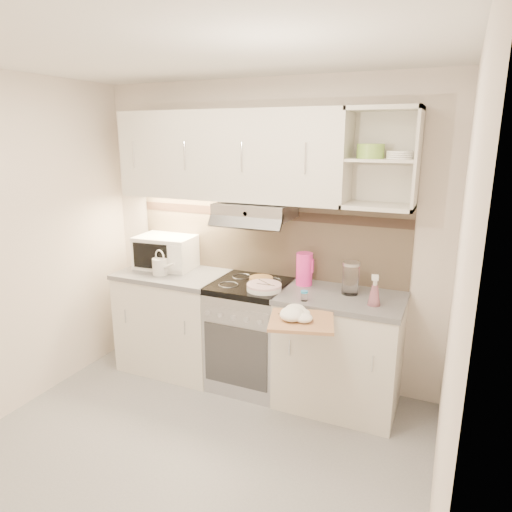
{
  "coord_description": "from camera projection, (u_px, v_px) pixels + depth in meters",
  "views": [
    {
      "loc": [
        1.46,
        -2.1,
        2.06
      ],
      "look_at": [
        0.11,
        0.95,
        1.17
      ],
      "focal_mm": 32.0,
      "sensor_mm": 36.0,
      "label": 1
    }
  ],
  "objects": [
    {
      "name": "ground",
      "position": [
        181.0,
        464.0,
        2.95
      ],
      "size": [
        3.0,
        3.0,
        0.0
      ],
      "primitive_type": "plane",
      "color": "gray",
      "rests_on": "ground"
    },
    {
      "name": "room_shell",
      "position": [
        202.0,
        206.0,
        2.86
      ],
      "size": [
        3.04,
        2.84,
        2.52
      ],
      "color": "silver",
      "rests_on": "ground"
    },
    {
      "name": "base_cabinet_left",
      "position": [
        175.0,
        322.0,
        4.11
      ],
      "size": [
        0.9,
        0.6,
        0.86
      ],
      "primitive_type": "cube",
      "color": "silver",
      "rests_on": "ground"
    },
    {
      "name": "worktop_left",
      "position": [
        173.0,
        274.0,
        3.99
      ],
      "size": [
        0.92,
        0.62,
        0.04
      ],
      "primitive_type": "cube",
      "color": "slate",
      "rests_on": "base_cabinet_left"
    },
    {
      "name": "base_cabinet_right",
      "position": [
        339.0,
        353.0,
        3.52
      ],
      "size": [
        0.9,
        0.6,
        0.86
      ],
      "primitive_type": "cube",
      "color": "silver",
      "rests_on": "ground"
    },
    {
      "name": "worktop_right",
      "position": [
        342.0,
        298.0,
        3.41
      ],
      "size": [
        0.92,
        0.62,
        0.04
      ],
      "primitive_type": "cube",
      "color": "slate",
      "rests_on": "base_cabinet_right"
    },
    {
      "name": "electric_range",
      "position": [
        251.0,
        334.0,
        3.81
      ],
      "size": [
        0.6,
        0.6,
        0.9
      ],
      "color": "#B7B7BC",
      "rests_on": "ground"
    },
    {
      "name": "microwave",
      "position": [
        167.0,
        252.0,
        4.1
      ],
      "size": [
        0.54,
        0.42,
        0.29
      ],
      "rotation": [
        0.0,
        0.0,
        0.08
      ],
      "color": "white",
      "rests_on": "worktop_left"
    },
    {
      "name": "watering_can",
      "position": [
        161.0,
        266.0,
        3.89
      ],
      "size": [
        0.26,
        0.14,
        0.22
      ],
      "rotation": [
        0.0,
        0.0,
        -0.28
      ],
      "color": "silver",
      "rests_on": "worktop_left"
    },
    {
      "name": "plate_stack",
      "position": [
        264.0,
        287.0,
        3.51
      ],
      "size": [
        0.27,
        0.27,
        0.06
      ],
      "rotation": [
        0.0,
        0.0,
        -0.43
      ],
      "color": "white",
      "rests_on": "electric_range"
    },
    {
      "name": "bread_loaf",
      "position": [
        261.0,
        280.0,
        3.69
      ],
      "size": [
        0.19,
        0.19,
        0.05
      ],
      "primitive_type": "cylinder",
      "color": "#B7814B",
      "rests_on": "electric_range"
    },
    {
      "name": "pink_pitcher",
      "position": [
        304.0,
        269.0,
        3.61
      ],
      "size": [
        0.14,
        0.13,
        0.26
      ],
      "rotation": [
        0.0,
        0.0,
        0.02
      ],
      "color": "#FF309F",
      "rests_on": "worktop_right"
    },
    {
      "name": "glass_jar",
      "position": [
        351.0,
        278.0,
        3.4
      ],
      "size": [
        0.13,
        0.13,
        0.25
      ],
      "rotation": [
        0.0,
        0.0,
        0.06
      ],
      "color": "silver",
      "rests_on": "worktop_right"
    },
    {
      "name": "spice_jar",
      "position": [
        304.0,
        296.0,
        3.28
      ],
      "size": [
        0.05,
        0.05,
        0.08
      ],
      "rotation": [
        0.0,
        0.0,
        -0.07
      ],
      "color": "silver",
      "rests_on": "worktop_right"
    },
    {
      "name": "spray_bottle",
      "position": [
        375.0,
        293.0,
        3.18
      ],
      "size": [
        0.09,
        0.09,
        0.24
      ],
      "rotation": [
        0.0,
        0.0,
        0.19
      ],
      "color": "pink",
      "rests_on": "worktop_right"
    },
    {
      "name": "cutting_board",
      "position": [
        302.0,
        321.0,
        3.0
      ],
      "size": [
        0.5,
        0.48,
        0.02
      ],
      "primitive_type": "cube",
      "rotation": [
        0.0,
        0.0,
        0.28
      ],
      "color": "#A48B51",
      "rests_on": "base_cabinet_right"
    },
    {
      "name": "dish_towel",
      "position": [
        305.0,
        312.0,
        3.01
      ],
      "size": [
        0.33,
        0.29,
        0.08
      ],
      "primitive_type": null,
      "rotation": [
        0.0,
        0.0,
        -0.17
      ],
      "color": "silver",
      "rests_on": "cutting_board"
    }
  ]
}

